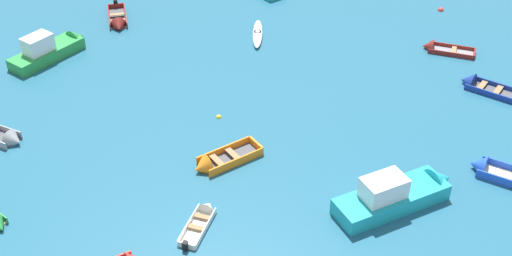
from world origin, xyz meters
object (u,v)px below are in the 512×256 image
(rowboat_deep_blue_foreground_center, at_px, (478,85))
(rowboat_maroon_center, at_px, (437,48))
(rowboat_white_far_right, at_px, (203,217))
(rowboat_orange_far_left, at_px, (215,163))
(rowboat_maroon_back_row_right, at_px, (118,22))
(mooring_buoy_midfield, at_px, (219,117))
(mooring_buoy_trailing, at_px, (441,10))
(motor_launch_green_near_right, at_px, (51,48))
(motor_launch_turquoise_near_left, at_px, (399,193))
(rowboat_grey_far_back, at_px, (3,138))
(rowboat_blue_cluster_outer, at_px, (493,171))
(kayak_white_back_row_left, at_px, (258,34))

(rowboat_deep_blue_foreground_center, bearing_deg, rowboat_maroon_center, 108.01)
(rowboat_white_far_right, bearing_deg, rowboat_orange_far_left, 86.08)
(rowboat_maroon_back_row_right, relative_size, rowboat_white_far_right, 1.36)
(mooring_buoy_midfield, height_order, mooring_buoy_trailing, mooring_buoy_trailing)
(rowboat_orange_far_left, xyz_separation_m, mooring_buoy_midfield, (-0.09, 4.02, -0.19))
(motor_launch_green_near_right, height_order, motor_launch_turquoise_near_left, motor_launch_turquoise_near_left)
(motor_launch_turquoise_near_left, xyz_separation_m, mooring_buoy_trailing, (6.07, 19.58, -0.57))
(rowboat_grey_far_back, height_order, mooring_buoy_midfield, rowboat_grey_far_back)
(rowboat_blue_cluster_outer, distance_m, rowboat_deep_blue_foreground_center, 7.68)
(motor_launch_green_near_right, bearing_deg, rowboat_white_far_right, -53.12)
(rowboat_maroon_back_row_right, distance_m, mooring_buoy_midfield, 12.88)
(rowboat_grey_far_back, bearing_deg, motor_launch_turquoise_near_left, -12.51)
(rowboat_orange_far_left, xyz_separation_m, mooring_buoy_trailing, (14.25, 17.19, -0.19))
(rowboat_grey_far_back, distance_m, rowboat_white_far_right, 11.64)
(motor_launch_turquoise_near_left, distance_m, mooring_buoy_trailing, 20.50)
(motor_launch_turquoise_near_left, distance_m, rowboat_white_far_right, 8.51)
(motor_launch_turquoise_near_left, height_order, rowboat_maroon_back_row_right, motor_launch_turquoise_near_left)
(rowboat_maroon_center, bearing_deg, mooring_buoy_midfield, -149.69)
(rowboat_blue_cluster_outer, bearing_deg, kayak_white_back_row_left, 129.55)
(kayak_white_back_row_left, bearing_deg, rowboat_deep_blue_foreground_center, -25.43)
(rowboat_orange_far_left, distance_m, rowboat_maroon_back_row_right, 16.39)
(motor_launch_turquoise_near_left, distance_m, rowboat_deep_blue_foreground_center, 11.36)
(kayak_white_back_row_left, bearing_deg, motor_launch_turquoise_near_left, -67.55)
(mooring_buoy_midfield, bearing_deg, rowboat_blue_cluster_outer, -18.48)
(rowboat_maroon_back_row_right, bearing_deg, rowboat_blue_cluster_outer, -36.25)
(rowboat_maroon_center, bearing_deg, rowboat_maroon_back_row_right, 171.39)
(rowboat_grey_far_back, xyz_separation_m, mooring_buoy_midfield, (10.51, 2.24, -0.18))
(kayak_white_back_row_left, height_order, rowboat_maroon_back_row_right, rowboat_maroon_back_row_right)
(rowboat_orange_far_left, height_order, rowboat_white_far_right, rowboat_orange_far_left)
(motor_launch_green_near_right, height_order, rowboat_deep_blue_foreground_center, motor_launch_green_near_right)
(mooring_buoy_trailing, bearing_deg, kayak_white_back_row_left, -162.11)
(rowboat_blue_cluster_outer, xyz_separation_m, rowboat_white_far_right, (-13.12, -3.23, -0.06))
(kayak_white_back_row_left, distance_m, motor_launch_turquoise_near_left, 16.82)
(rowboat_maroon_center, xyz_separation_m, motor_launch_turquoise_near_left, (-4.58, -13.92, 0.44))
(mooring_buoy_midfield, bearing_deg, mooring_buoy_trailing, 42.58)
(motor_launch_turquoise_near_left, distance_m, mooring_buoy_midfield, 10.47)
(mooring_buoy_trailing, bearing_deg, rowboat_deep_blue_foreground_center, -90.57)
(kayak_white_back_row_left, distance_m, rowboat_maroon_back_row_right, 9.31)
(motor_launch_turquoise_near_left, xyz_separation_m, rowboat_maroon_back_row_right, (-15.63, 16.98, -0.38))
(rowboat_grey_far_back, relative_size, mooring_buoy_trailing, 8.21)
(motor_launch_green_near_right, relative_size, kayak_white_back_row_left, 1.32)
(rowboat_deep_blue_foreground_center, bearing_deg, motor_launch_green_near_right, 173.13)
(rowboat_deep_blue_foreground_center, height_order, mooring_buoy_trailing, rowboat_deep_blue_foreground_center)
(mooring_buoy_trailing, bearing_deg, rowboat_blue_cluster_outer, -94.48)
(rowboat_white_far_right, distance_m, mooring_buoy_midfield, 7.56)
(rowboat_blue_cluster_outer, relative_size, rowboat_deep_blue_foreground_center, 1.01)
(kayak_white_back_row_left, height_order, motor_launch_turquoise_near_left, motor_launch_turquoise_near_left)
(rowboat_blue_cluster_outer, height_order, mooring_buoy_trailing, rowboat_blue_cluster_outer)
(rowboat_orange_far_left, distance_m, mooring_buoy_trailing, 22.33)
(rowboat_orange_far_left, bearing_deg, rowboat_blue_cluster_outer, -1.37)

